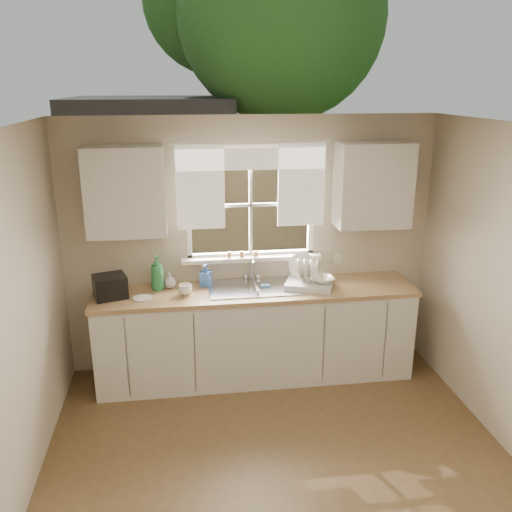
{
  "coord_description": "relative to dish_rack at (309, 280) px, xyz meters",
  "views": [
    {
      "loc": [
        -0.67,
        -3.06,
        2.77
      ],
      "look_at": [
        0.0,
        1.65,
        1.25
      ],
      "focal_mm": 38.0,
      "sensor_mm": 36.0,
      "label": 1
    }
  ],
  "objects": [
    {
      "name": "upper_cabinet_right",
      "position": [
        0.64,
        0.16,
        0.87
      ],
      "size": [
        0.7,
        0.33,
        0.8
      ],
      "primitive_type": "cube",
      "color": "silver",
      "rests_on": "room_walls"
    },
    {
      "name": "soap_bottle_b",
      "position": [
        -0.97,
        0.17,
        0.04
      ],
      "size": [
        0.13,
        0.13,
        0.22
      ],
      "primitive_type": "imported",
      "rotation": [
        0.0,
        0.0,
        -0.43
      ],
      "color": "blue",
      "rests_on": "countertop"
    },
    {
      "name": "sill_jars",
      "position": [
        -0.61,
        0.27,
        0.2
      ],
      "size": [
        0.3,
        0.04,
        0.06
      ],
      "color": "brown",
      "rests_on": "window"
    },
    {
      "name": "cup",
      "position": [
        -1.18,
        -0.03,
        -0.02
      ],
      "size": [
        0.16,
        0.16,
        0.1
      ],
      "primitive_type": "imported",
      "rotation": [
        0.0,
        0.0,
        -0.36
      ],
      "color": "white",
      "rests_on": "countertop"
    },
    {
      "name": "wall_outlet",
      "position": [
        0.37,
        0.32,
        0.1
      ],
      "size": [
        0.08,
        0.01,
        0.12
      ],
      "primitive_type": "cube",
      "color": "beige",
      "rests_on": "room_walls"
    },
    {
      "name": "black_appliance",
      "position": [
        -1.85,
        0.0,
        0.03
      ],
      "size": [
        0.34,
        0.32,
        0.21
      ],
      "primitive_type": "cube",
      "rotation": [
        0.0,
        0.0,
        0.29
      ],
      "color": "black",
      "rests_on": "countertop"
    },
    {
      "name": "base_cabinets",
      "position": [
        -0.51,
        0.01,
        -0.55
      ],
      "size": [
        3.0,
        0.62,
        0.87
      ],
      "primitive_type": "cube",
      "color": "silver",
      "rests_on": "ground"
    },
    {
      "name": "upper_cabinet_left",
      "position": [
        -1.66,
        0.16,
        0.87
      ],
      "size": [
        0.7,
        0.33,
        0.8
      ],
      "primitive_type": "cube",
      "color": "silver",
      "rests_on": "room_walls"
    },
    {
      "name": "curtains",
      "position": [
        -0.51,
        0.28,
        0.95
      ],
      "size": [
        1.5,
        0.03,
        0.81
      ],
      "color": "white",
      "rests_on": "room_walls"
    },
    {
      "name": "window",
      "position": [
        -0.51,
        0.33,
        0.5
      ],
      "size": [
        1.38,
        0.16,
        1.06
      ],
      "color": "white",
      "rests_on": "room_walls"
    },
    {
      "name": "bowl",
      "position": [
        0.12,
        -0.05,
        0.01
      ],
      "size": [
        0.24,
        0.24,
        0.05
      ],
      "primitive_type": "imported",
      "rotation": [
        0.0,
        0.0,
        0.12
      ],
      "color": "white",
      "rests_on": "dish_rack"
    },
    {
      "name": "sink",
      "position": [
        -0.51,
        0.04,
        -0.14
      ],
      "size": [
        0.88,
        0.52,
        0.4
      ],
      "color": "#B7B7BC",
      "rests_on": "countertop"
    },
    {
      "name": "room_walls",
      "position": [
        -0.51,
        -1.73,
        0.25
      ],
      "size": [
        3.62,
        4.02,
        2.5
      ],
      "color": "beige",
      "rests_on": "ground"
    },
    {
      "name": "soap_bottle_a",
      "position": [
        -1.43,
        0.14,
        0.09
      ],
      "size": [
        0.17,
        0.17,
        0.33
      ],
      "primitive_type": "imported",
      "rotation": [
        0.0,
        0.0,
        0.43
      ],
      "color": "#2A8142",
      "rests_on": "countertop"
    },
    {
      "name": "backyard",
      "position": [
        0.06,
        6.75,
        2.48
      ],
      "size": [
        20.0,
        10.0,
        6.13
      ],
      "color": "#335421",
      "rests_on": "ground"
    },
    {
      "name": "ground",
      "position": [
        -0.51,
        -1.67,
        -0.98
      ],
      "size": [
        4.0,
        4.0,
        0.0
      ],
      "primitive_type": "plane",
      "color": "brown",
      "rests_on": "ground"
    },
    {
      "name": "saucer",
      "position": [
        -1.56,
        -0.07,
        -0.07
      ],
      "size": [
        0.18,
        0.18,
        0.01
      ],
      "primitive_type": "cylinder",
      "color": "silver",
      "rests_on": "countertop"
    },
    {
      "name": "dish_rack",
      "position": [
        0.0,
        0.0,
        0.0
      ],
      "size": [
        0.53,
        0.47,
        0.31
      ],
      "color": "silver",
      "rests_on": "countertop"
    },
    {
      "name": "countertop",
      "position": [
        -0.51,
        0.01,
        -0.09
      ],
      "size": [
        3.04,
        0.65,
        0.04
      ],
      "primitive_type": "cube",
      "color": "#A98154",
      "rests_on": "base_cabinets"
    },
    {
      "name": "soap_bottle_c",
      "position": [
        -1.32,
        0.18,
        0.0
      ],
      "size": [
        0.14,
        0.14,
        0.15
      ],
      "primitive_type": "imported",
      "rotation": [
        0.0,
        0.0,
        0.28
      ],
      "color": "beige",
      "rests_on": "countertop"
    },
    {
      "name": "ceiling",
      "position": [
        -0.51,
        -1.67,
        1.52
      ],
      "size": [
        3.6,
        4.0,
        0.02
      ],
      "primitive_type": "cube",
      "color": "silver",
      "rests_on": "room_walls"
    }
  ]
}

